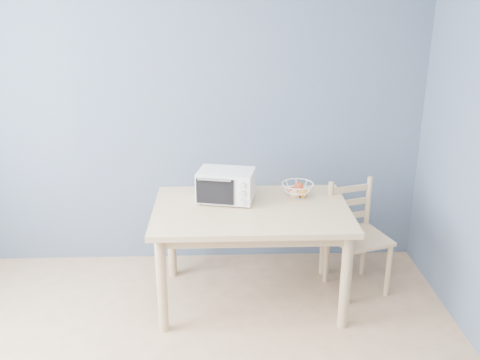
{
  "coord_description": "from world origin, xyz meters",
  "views": [
    {
      "loc": [
        0.36,
        -1.97,
        2.24
      ],
      "look_at": [
        0.49,
        1.63,
        0.93
      ],
      "focal_mm": 40.0,
      "sensor_mm": 36.0,
      "label": 1
    }
  ],
  "objects_px": {
    "dining_table": "(251,221)",
    "dining_chair": "(356,238)",
    "fruit_basket": "(297,190)",
    "toaster_oven": "(224,185)"
  },
  "relations": [
    {
      "from": "toaster_oven",
      "to": "fruit_basket",
      "type": "distance_m",
      "value": 0.55
    },
    {
      "from": "fruit_basket",
      "to": "dining_chair",
      "type": "distance_m",
      "value": 0.61
    },
    {
      "from": "dining_table",
      "to": "dining_chair",
      "type": "xyz_separation_m",
      "value": [
        0.82,
        0.16,
        -0.23
      ]
    },
    {
      "from": "dining_chair",
      "to": "fruit_basket",
      "type": "bearing_deg",
      "value": 158.15
    },
    {
      "from": "dining_table",
      "to": "fruit_basket",
      "type": "height_order",
      "value": "fruit_basket"
    },
    {
      "from": "toaster_oven",
      "to": "dining_chair",
      "type": "bearing_deg",
      "value": 13.11
    },
    {
      "from": "toaster_oven",
      "to": "dining_table",
      "type": "bearing_deg",
      "value": -24.44
    },
    {
      "from": "dining_table",
      "to": "fruit_basket",
      "type": "xyz_separation_m",
      "value": [
        0.35,
        0.2,
        0.16
      ]
    },
    {
      "from": "dining_table",
      "to": "dining_chair",
      "type": "bearing_deg",
      "value": 11.27
    },
    {
      "from": "fruit_basket",
      "to": "dining_table",
      "type": "bearing_deg",
      "value": -151.07
    }
  ]
}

